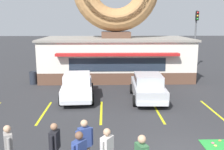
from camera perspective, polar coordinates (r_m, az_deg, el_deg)
The scene contains 15 objects.
donut_shop_building at distance 22.20m, azimuth 0.85°, elevation 9.08°, with size 12.30×6.75×10.96m.
mini_donut_far_centre at distance 11.59m, azimuth 22.41°, elevation -13.05°, with size 0.13×0.13×0.04m, color #D17F47.
mini_donut_far_right at distance 11.28m, azimuth 21.09°, elevation -13.64°, with size 0.13×0.13×0.04m, color #D8667F.
mini_donut_extra at distance 11.11m, azimuth 21.59°, elevation -14.09°, with size 0.13×0.13×0.04m, color #E5C666.
car_white at distance 16.27m, azimuth -7.59°, elevation -2.16°, with size 2.19×4.66×1.60m.
car_silver at distance 16.08m, azimuth 7.82°, elevation -2.34°, with size 2.10×4.62×1.60m.
pedestrian_blue_sweater_man at distance 8.58m, azimuth -12.33°, elevation -14.85°, with size 0.30×0.59×1.67m.
pedestrian_hooded_kid at distance 8.85m, azimuth -21.56°, elevation -14.61°, with size 0.37×0.56×1.66m.
pedestrian_crossing_woman at distance 8.53m, azimuth -5.99°, elevation -14.50°, with size 0.53×0.40×1.74m.
trash_bin at distance 20.85m, azimuth -16.75°, elevation -0.57°, with size 0.57×0.57×0.97m.
traffic_light_pole at distance 27.66m, azimuth 17.77°, elevation 8.96°, with size 0.28×0.47×5.80m.
parking_stripe_left at distance 14.39m, azimuth -14.51°, elevation -7.89°, with size 0.12×3.60×0.01m, color yellow.
parking_stripe_mid_left at distance 14.03m, azimuth -2.36°, elevation -8.03°, with size 0.12×3.60×0.01m, color yellow.
parking_stripe_centre at distance 14.30m, azimuth 9.86°, elevation -7.81°, with size 0.12×3.60×0.01m, color yellow.
parking_stripe_mid_right at distance 15.18m, azimuth 21.13°, elevation -7.29°, with size 0.12×3.60×0.01m, color yellow.
Camera 1 is at (-2.78, -8.22, 4.71)m, focal length 42.00 mm.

